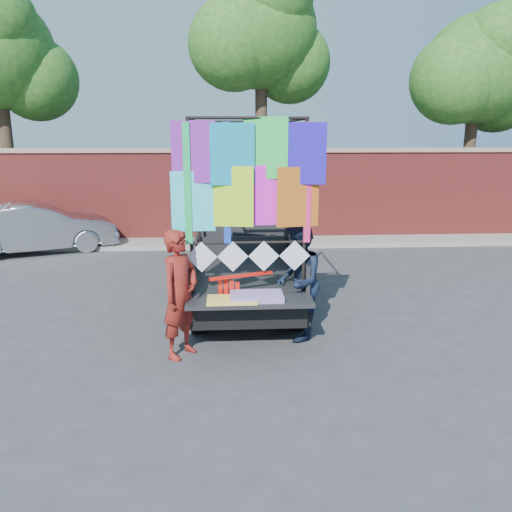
{
  "coord_description": "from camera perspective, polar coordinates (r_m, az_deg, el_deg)",
  "views": [
    {
      "loc": [
        -0.08,
        -7.23,
        2.99
      ],
      "look_at": [
        0.35,
        -0.1,
        1.24
      ],
      "focal_mm": 35.0,
      "sensor_mm": 36.0,
      "label": 1
    }
  ],
  "objects": [
    {
      "name": "sedan",
      "position": [
        14.03,
        -23.65,
        2.95
      ],
      "size": [
        4.08,
        2.66,
        1.27
      ],
      "primitive_type": "imported",
      "rotation": [
        0.0,
        0.0,
        1.94
      ],
      "color": "#B1B5B8",
      "rests_on": "ground"
    },
    {
      "name": "brick_wall",
      "position": [
        14.33,
        -3.11,
        7.08
      ],
      "size": [
        30.0,
        0.45,
        2.61
      ],
      "color": "#9B312D",
      "rests_on": "ground"
    },
    {
      "name": "curb",
      "position": [
        13.84,
        -3.02,
        1.54
      ],
      "size": [
        30.0,
        1.2,
        0.12
      ],
      "primitive_type": "cube",
      "color": "gray",
      "rests_on": "ground"
    },
    {
      "name": "woman",
      "position": [
        6.83,
        -8.66,
        -4.33
      ],
      "size": [
        0.71,
        0.77,
        1.77
      ],
      "primitive_type": "imported",
      "rotation": [
        0.0,
        0.0,
        0.98
      ],
      "color": "maroon",
      "rests_on": "ground"
    },
    {
      "name": "man",
      "position": [
        7.36,
        4.8,
        -2.97
      ],
      "size": [
        0.78,
        0.94,
        1.75
      ],
      "primitive_type": "imported",
      "rotation": [
        0.0,
        0.0,
        -1.71
      ],
      "color": "black",
      "rests_on": "ground"
    },
    {
      "name": "ground",
      "position": [
        7.82,
        -2.6,
        -8.69
      ],
      "size": [
        90.0,
        90.0,
        0.0
      ],
      "primitive_type": "plane",
      "color": "#38383A",
      "rests_on": "ground"
    },
    {
      "name": "tree_right",
      "position": [
        17.22,
        24.1,
        18.51
      ],
      "size": [
        4.2,
        3.3,
        6.62
      ],
      "color": "#38281C",
      "rests_on": "ground"
    },
    {
      "name": "pickup_truck",
      "position": [
        9.54,
        -1.56,
        0.58
      ],
      "size": [
        2.03,
        5.11,
        3.22
      ],
      "color": "black",
      "rests_on": "ground"
    },
    {
      "name": "tree_mid",
      "position": [
        15.63,
        0.72,
        23.75
      ],
      "size": [
        4.2,
        3.3,
        7.73
      ],
      "color": "#38281C",
      "rests_on": "ground"
    },
    {
      "name": "streamer_bundle",
      "position": [
        7.03,
        -2.51,
        -3.79
      ],
      "size": [
        0.9,
        0.37,
        0.65
      ],
      "color": "red",
      "rests_on": "ground"
    }
  ]
}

